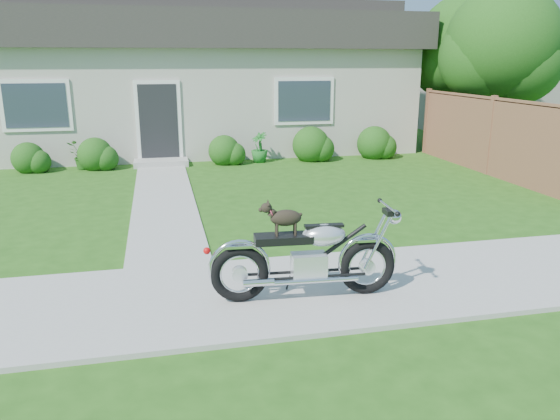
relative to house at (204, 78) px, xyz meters
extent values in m
plane|color=#235114|center=(0.00, -11.99, -2.16)|extent=(80.00, 80.00, 0.00)
cube|color=#9E9B93|center=(0.00, -11.99, -2.14)|extent=(24.00, 2.20, 0.04)
cube|color=#9E9B93|center=(-1.50, -6.99, -2.14)|extent=(1.20, 8.00, 0.03)
cube|color=beige|center=(0.00, 0.01, -0.66)|extent=(12.00, 6.00, 3.00)
cube|color=#2D2B28|center=(0.00, 0.01, 1.34)|extent=(12.60, 6.60, 1.00)
cube|color=#2D2B28|center=(0.00, 0.01, 2.04)|extent=(12.60, 2.00, 0.60)
cube|color=black|center=(-1.50, -3.02, -1.11)|extent=(1.00, 0.06, 2.10)
cube|color=#9E9B93|center=(-1.50, -3.37, -2.08)|extent=(1.40, 0.70, 0.16)
cube|color=#2D3847|center=(-4.50, -3.02, -0.56)|extent=(1.70, 0.05, 1.30)
cube|color=#2D3847|center=(2.50, -3.02, -0.56)|extent=(1.70, 0.05, 1.30)
cube|color=#8D5B3F|center=(6.30, -6.24, -1.26)|extent=(0.08, 6.50, 1.80)
cube|color=#8D5B3F|center=(6.30, -2.99, -1.21)|extent=(0.12, 0.12, 1.90)
cube|color=#8D5B3F|center=(6.30, -6.24, -1.21)|extent=(0.12, 0.12, 1.90)
cube|color=#8D5B3F|center=(6.30, -6.24, -0.34)|extent=(0.08, 6.50, 0.08)
cylinder|color=#3D2B1C|center=(7.73, -4.22, -0.88)|extent=(0.28, 0.28, 2.55)
sphere|color=#1E4C14|center=(7.73, -4.22, 1.00)|extent=(3.05, 3.05, 3.05)
sphere|color=#1E4C14|center=(8.13, -4.52, 0.49)|extent=(2.24, 2.24, 2.24)
cylinder|color=#3D2B1C|center=(7.71, -2.37, -0.90)|extent=(0.28, 0.28, 2.52)
sphere|color=#1E4C14|center=(7.71, -2.37, 0.96)|extent=(3.02, 3.02, 3.02)
sphere|color=#1E4C14|center=(8.11, -2.67, 0.46)|extent=(2.22, 2.22, 2.22)
sphere|color=#1E4C14|center=(-3.13, -3.49, -1.78)|extent=(0.88, 0.88, 0.88)
sphere|color=#1E4C14|center=(4.45, -3.49, -1.74)|extent=(0.98, 0.98, 0.98)
sphere|color=#1E4C14|center=(2.58, -3.49, -1.72)|extent=(1.02, 1.02, 1.02)
sphere|color=#1E4C14|center=(0.17, -3.49, -1.80)|extent=(0.84, 0.84, 0.84)
sphere|color=#1E4C14|center=(-4.73, -3.49, -1.81)|extent=(0.81, 0.81, 0.81)
imported|color=#215316|center=(-3.46, -3.44, -1.80)|extent=(0.83, 0.85, 0.71)
imported|color=#1C6721|center=(1.14, -3.44, -1.75)|extent=(0.63, 0.63, 0.82)
torus|color=black|center=(0.77, -12.34, -1.78)|extent=(0.68, 0.16, 0.67)
torus|color=black|center=(-0.73, -12.23, -1.78)|extent=(0.68, 0.16, 0.67)
cube|color=silver|center=(0.07, -12.29, -1.73)|extent=(0.42, 0.27, 0.30)
ellipsoid|color=silver|center=(0.24, -12.30, -1.36)|extent=(0.53, 0.32, 0.26)
cube|color=black|center=(-0.23, -12.27, -1.38)|extent=(0.67, 0.30, 0.09)
cube|color=silver|center=(0.77, -12.34, -1.44)|extent=(0.31, 0.16, 0.03)
cube|color=silver|center=(-0.73, -12.23, -1.44)|extent=(0.31, 0.16, 0.03)
cylinder|color=silver|center=(0.99, -12.35, -1.06)|extent=(0.07, 0.60, 0.03)
sphere|color=silver|center=(1.07, -12.36, -1.18)|extent=(0.18, 0.18, 0.17)
cylinder|color=silver|center=(0.06, -12.42, -1.86)|extent=(1.10, 0.14, 0.06)
ellipsoid|color=black|center=(-0.20, -12.27, -1.14)|extent=(0.37, 0.19, 0.19)
sphere|color=black|center=(-0.42, -12.26, -1.01)|extent=(0.12, 0.12, 0.11)
cylinder|color=black|center=(-0.30, -12.22, -1.26)|extent=(0.03, 0.03, 0.15)
cylinder|color=black|center=(-0.31, -12.31, -1.26)|extent=(0.03, 0.03, 0.15)
cylinder|color=black|center=(-0.09, -12.24, -1.26)|extent=(0.03, 0.03, 0.15)
cylinder|color=black|center=(-0.10, -12.32, -1.26)|extent=(0.03, 0.03, 0.15)
torus|color=#C33451|center=(-0.37, -12.26, -1.07)|extent=(0.06, 0.10, 0.10)
camera|label=1|loc=(-1.55, -17.96, 0.57)|focal=35.00mm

